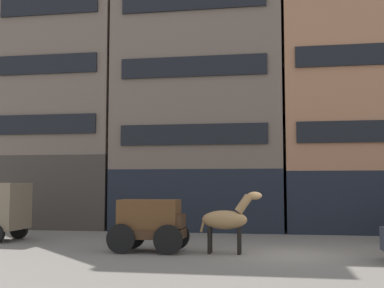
% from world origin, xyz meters
% --- Properties ---
extents(ground_plane, '(120.00, 120.00, 0.00)m').
position_xyz_m(ground_plane, '(0.00, 0.00, 0.00)').
color(ground_plane, slate).
extents(building_far_left, '(7.52, 7.06, 18.46)m').
position_xyz_m(building_far_left, '(-13.00, 10.27, 9.27)').
color(building_far_left, '#38332D').
rests_on(building_far_left, ground_plane).
extents(building_center_left, '(9.96, 7.06, 14.91)m').
position_xyz_m(building_center_left, '(-4.61, 10.27, 7.49)').
color(building_center_left, black).
rests_on(building_center_left, ground_plane).
extents(building_center_right, '(7.23, 7.06, 15.57)m').
position_xyz_m(building_center_right, '(3.63, 10.27, 7.83)').
color(building_center_right, black).
rests_on(building_center_right, ground_plane).
extents(cargo_wagon, '(2.92, 1.53, 1.98)m').
position_xyz_m(cargo_wagon, '(-5.12, -0.10, 1.15)').
color(cargo_wagon, '#3D2819').
rests_on(cargo_wagon, ground_plane).
extents(draft_horse, '(2.34, 0.62, 2.30)m').
position_xyz_m(draft_horse, '(-2.17, -0.10, 1.27)').
color(draft_horse, '#937047').
rests_on(draft_horse, ground_plane).
extents(pedestrian_officer, '(0.51, 0.51, 1.79)m').
position_xyz_m(pedestrian_officer, '(-5.34, 3.91, 0.98)').
color(pedestrian_officer, '#38332D').
rests_on(pedestrian_officer, ground_plane).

